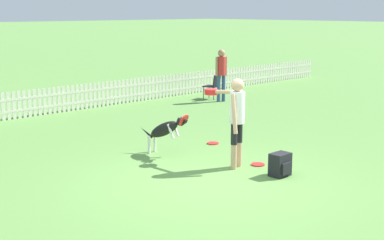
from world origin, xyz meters
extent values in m
plane|color=#5B8C42|center=(0.00, 0.00, 0.00)|extent=(240.00, 240.00, 0.00)
cylinder|color=tan|center=(0.82, 0.28, 0.23)|extent=(0.11, 0.11, 0.47)
cylinder|color=black|center=(0.82, 0.28, 0.66)|extent=(0.12, 0.12, 0.38)
cylinder|color=tan|center=(1.02, 0.32, 0.23)|extent=(0.11, 0.11, 0.47)
cylinder|color=black|center=(1.02, 0.32, 0.66)|extent=(0.12, 0.12, 0.38)
cylinder|color=white|center=(0.92, 0.30, 1.14)|extent=(0.34, 0.34, 0.58)
sphere|color=tan|center=(0.92, 0.30, 1.55)|extent=(0.23, 0.23, 0.23)
cylinder|color=tan|center=(0.73, 0.20, 1.05)|extent=(0.14, 0.22, 0.71)
cylinder|color=tan|center=(1.04, 0.69, 1.37)|extent=(0.17, 0.71, 0.14)
cylinder|color=red|center=(0.99, 1.04, 1.30)|extent=(0.26, 0.26, 0.02)
cylinder|color=red|center=(0.99, 1.04, 1.32)|extent=(0.26, 0.26, 0.02)
cylinder|color=red|center=(0.99, 1.04, 1.35)|extent=(0.26, 0.26, 0.02)
cylinder|color=red|center=(0.99, 1.04, 1.38)|extent=(0.26, 0.26, 0.02)
ellipsoid|color=black|center=(0.53, 1.90, 0.53)|extent=(0.44, 0.78, 0.53)
ellipsoid|color=white|center=(0.53, 1.90, 0.48)|extent=(0.24, 0.41, 0.26)
sphere|color=black|center=(0.62, 1.51, 0.73)|extent=(0.17, 0.17, 0.17)
cone|color=black|center=(0.64, 1.43, 0.77)|extent=(0.12, 0.16, 0.13)
cylinder|color=red|center=(0.64, 1.43, 0.77)|extent=(0.28, 0.19, 0.24)
cone|color=black|center=(0.67, 1.54, 0.80)|extent=(0.05, 0.05, 0.07)
cone|color=black|center=(0.57, 1.52, 0.80)|extent=(0.05, 0.05, 0.07)
cylinder|color=white|center=(0.54, 2.22, 0.19)|extent=(0.06, 0.06, 0.37)
cylinder|color=white|center=(0.36, 2.18, 0.19)|extent=(0.06, 0.06, 0.37)
cylinder|color=white|center=(0.66, 1.70, 0.53)|extent=(0.09, 0.18, 0.29)
cylinder|color=white|center=(0.50, 1.66, 0.53)|extent=(0.09, 0.18, 0.29)
cone|color=black|center=(0.42, 2.34, 0.41)|extent=(0.14, 0.34, 0.23)
cylinder|color=red|center=(1.35, 0.13, 0.01)|extent=(0.26, 0.26, 0.02)
cylinder|color=red|center=(1.89, 1.87, 0.01)|extent=(0.26, 0.26, 0.02)
cube|color=black|center=(1.11, -0.56, 0.21)|extent=(0.36, 0.26, 0.41)
cube|color=black|center=(1.11, -0.71, 0.17)|extent=(0.25, 0.04, 0.21)
cube|color=beige|center=(0.00, 7.40, 0.22)|extent=(27.19, 0.04, 0.06)
cube|color=beige|center=(0.00, 7.40, 0.54)|extent=(27.19, 0.04, 0.06)
cube|color=beige|center=(-0.37, 7.40, 0.37)|extent=(0.09, 0.02, 0.75)
cube|color=beige|center=(-0.22, 7.40, 0.37)|extent=(0.09, 0.02, 0.75)
cube|color=beige|center=(-0.07, 7.40, 0.37)|extent=(0.09, 0.02, 0.75)
cube|color=beige|center=(0.07, 7.40, 0.37)|extent=(0.09, 0.02, 0.75)
cube|color=beige|center=(0.22, 7.40, 0.37)|extent=(0.09, 0.02, 0.75)
cube|color=beige|center=(0.37, 7.40, 0.37)|extent=(0.09, 0.02, 0.75)
cube|color=beige|center=(0.52, 7.40, 0.37)|extent=(0.09, 0.02, 0.75)
cube|color=beige|center=(0.67, 7.40, 0.37)|extent=(0.09, 0.02, 0.75)
cube|color=beige|center=(0.82, 7.40, 0.37)|extent=(0.09, 0.02, 0.75)
cube|color=beige|center=(0.97, 7.40, 0.37)|extent=(0.09, 0.02, 0.75)
cube|color=beige|center=(1.12, 7.40, 0.37)|extent=(0.09, 0.02, 0.75)
cube|color=beige|center=(1.27, 7.40, 0.37)|extent=(0.09, 0.02, 0.75)
cube|color=beige|center=(1.42, 7.40, 0.37)|extent=(0.09, 0.02, 0.75)
cube|color=beige|center=(1.57, 7.40, 0.37)|extent=(0.09, 0.02, 0.75)
cube|color=beige|center=(1.72, 7.40, 0.37)|extent=(0.09, 0.02, 0.75)
cube|color=beige|center=(1.87, 7.40, 0.37)|extent=(0.09, 0.02, 0.75)
cube|color=beige|center=(2.02, 7.40, 0.37)|extent=(0.09, 0.02, 0.75)
cube|color=beige|center=(2.17, 7.40, 0.37)|extent=(0.09, 0.02, 0.75)
cube|color=beige|center=(2.32, 7.40, 0.37)|extent=(0.09, 0.02, 0.75)
cube|color=beige|center=(2.46, 7.40, 0.37)|extent=(0.09, 0.02, 0.75)
cube|color=beige|center=(2.61, 7.40, 0.37)|extent=(0.09, 0.02, 0.75)
cube|color=beige|center=(2.76, 7.40, 0.37)|extent=(0.09, 0.02, 0.75)
cube|color=beige|center=(2.91, 7.40, 0.37)|extent=(0.09, 0.02, 0.75)
cube|color=beige|center=(3.06, 7.40, 0.37)|extent=(0.09, 0.02, 0.75)
cube|color=beige|center=(3.21, 7.40, 0.37)|extent=(0.09, 0.02, 0.75)
cube|color=beige|center=(3.36, 7.40, 0.37)|extent=(0.09, 0.02, 0.75)
cube|color=beige|center=(3.51, 7.40, 0.37)|extent=(0.09, 0.02, 0.75)
cube|color=beige|center=(3.66, 7.40, 0.37)|extent=(0.09, 0.02, 0.75)
cube|color=beige|center=(3.81, 7.40, 0.37)|extent=(0.09, 0.02, 0.75)
cube|color=beige|center=(3.96, 7.40, 0.37)|extent=(0.09, 0.02, 0.75)
cube|color=beige|center=(4.11, 7.40, 0.37)|extent=(0.09, 0.02, 0.75)
cube|color=beige|center=(4.26, 7.40, 0.37)|extent=(0.09, 0.02, 0.75)
cube|color=beige|center=(4.41, 7.40, 0.37)|extent=(0.09, 0.02, 0.75)
cube|color=beige|center=(4.56, 7.40, 0.37)|extent=(0.09, 0.02, 0.75)
cube|color=beige|center=(4.71, 7.40, 0.37)|extent=(0.09, 0.02, 0.75)
cube|color=beige|center=(4.85, 7.40, 0.37)|extent=(0.09, 0.02, 0.75)
cube|color=beige|center=(5.00, 7.40, 0.37)|extent=(0.09, 0.02, 0.75)
cube|color=beige|center=(5.15, 7.40, 0.37)|extent=(0.09, 0.02, 0.75)
cube|color=beige|center=(5.30, 7.40, 0.37)|extent=(0.09, 0.02, 0.75)
cube|color=beige|center=(5.45, 7.40, 0.37)|extent=(0.09, 0.02, 0.75)
cube|color=beige|center=(5.60, 7.40, 0.37)|extent=(0.09, 0.02, 0.75)
cube|color=beige|center=(5.75, 7.40, 0.37)|extent=(0.09, 0.02, 0.75)
cube|color=beige|center=(5.90, 7.40, 0.37)|extent=(0.09, 0.02, 0.75)
cube|color=beige|center=(6.05, 7.40, 0.37)|extent=(0.09, 0.02, 0.75)
cube|color=beige|center=(6.20, 7.40, 0.37)|extent=(0.09, 0.02, 0.75)
cube|color=beige|center=(6.35, 7.40, 0.37)|extent=(0.09, 0.02, 0.75)
cube|color=beige|center=(6.50, 7.40, 0.37)|extent=(0.09, 0.02, 0.75)
cube|color=beige|center=(6.65, 7.40, 0.37)|extent=(0.09, 0.02, 0.75)
cube|color=beige|center=(6.80, 7.40, 0.37)|extent=(0.09, 0.02, 0.75)
cube|color=beige|center=(6.95, 7.40, 0.37)|extent=(0.09, 0.02, 0.75)
cube|color=beige|center=(7.10, 7.40, 0.37)|extent=(0.09, 0.02, 0.75)
cube|color=beige|center=(7.24, 7.40, 0.37)|extent=(0.09, 0.02, 0.75)
cube|color=beige|center=(7.39, 7.40, 0.37)|extent=(0.09, 0.02, 0.75)
cube|color=beige|center=(7.54, 7.40, 0.37)|extent=(0.09, 0.02, 0.75)
cube|color=beige|center=(7.69, 7.40, 0.37)|extent=(0.09, 0.02, 0.75)
cube|color=beige|center=(7.84, 7.40, 0.37)|extent=(0.09, 0.02, 0.75)
cube|color=beige|center=(7.99, 7.40, 0.37)|extent=(0.09, 0.02, 0.75)
cube|color=beige|center=(8.14, 7.40, 0.37)|extent=(0.09, 0.02, 0.75)
cube|color=beige|center=(8.29, 7.40, 0.37)|extent=(0.09, 0.02, 0.75)
cube|color=beige|center=(8.44, 7.40, 0.37)|extent=(0.09, 0.02, 0.75)
cube|color=beige|center=(8.59, 7.40, 0.37)|extent=(0.09, 0.02, 0.75)
cube|color=beige|center=(8.74, 7.40, 0.37)|extent=(0.09, 0.02, 0.75)
cube|color=beige|center=(8.89, 7.40, 0.37)|extent=(0.09, 0.02, 0.75)
cube|color=beige|center=(9.04, 7.40, 0.37)|extent=(0.09, 0.02, 0.75)
cube|color=beige|center=(9.19, 7.40, 0.37)|extent=(0.09, 0.02, 0.75)
cube|color=beige|center=(9.34, 7.40, 0.37)|extent=(0.09, 0.02, 0.75)
cube|color=beige|center=(9.49, 7.40, 0.37)|extent=(0.09, 0.02, 0.75)
cube|color=beige|center=(9.63, 7.40, 0.37)|extent=(0.09, 0.02, 0.75)
cube|color=beige|center=(9.78, 7.40, 0.37)|extent=(0.09, 0.02, 0.75)
cube|color=beige|center=(9.93, 7.40, 0.37)|extent=(0.09, 0.02, 0.75)
cube|color=beige|center=(10.08, 7.40, 0.37)|extent=(0.09, 0.02, 0.75)
cube|color=beige|center=(10.23, 7.40, 0.37)|extent=(0.09, 0.02, 0.75)
cube|color=beige|center=(10.38, 7.40, 0.37)|extent=(0.09, 0.02, 0.75)
cube|color=beige|center=(10.53, 7.40, 0.37)|extent=(0.09, 0.02, 0.75)
cube|color=beige|center=(10.68, 7.40, 0.37)|extent=(0.09, 0.02, 0.75)
cube|color=beige|center=(10.83, 7.40, 0.37)|extent=(0.09, 0.02, 0.75)
cube|color=beige|center=(10.98, 7.40, 0.37)|extent=(0.09, 0.02, 0.75)
cube|color=beige|center=(11.13, 7.40, 0.37)|extent=(0.09, 0.02, 0.75)
cube|color=beige|center=(11.28, 7.40, 0.37)|extent=(0.09, 0.02, 0.75)
cube|color=beige|center=(11.43, 7.40, 0.37)|extent=(0.09, 0.02, 0.75)
cube|color=beige|center=(11.58, 7.40, 0.37)|extent=(0.09, 0.02, 0.75)
cube|color=beige|center=(11.73, 7.40, 0.37)|extent=(0.09, 0.02, 0.75)
cube|color=beige|center=(11.88, 7.40, 0.37)|extent=(0.09, 0.02, 0.75)
cube|color=beige|center=(12.03, 7.40, 0.37)|extent=(0.09, 0.02, 0.75)
cube|color=beige|center=(12.17, 7.40, 0.37)|extent=(0.09, 0.02, 0.75)
cube|color=beige|center=(12.32, 7.40, 0.37)|extent=(0.09, 0.02, 0.75)
cube|color=beige|center=(12.47, 7.40, 0.37)|extent=(0.09, 0.02, 0.75)
cube|color=beige|center=(12.62, 7.40, 0.37)|extent=(0.09, 0.02, 0.75)
cube|color=beige|center=(12.77, 7.40, 0.37)|extent=(0.09, 0.02, 0.75)
cube|color=beige|center=(12.92, 7.40, 0.37)|extent=(0.09, 0.02, 0.75)
cube|color=beige|center=(13.07, 7.40, 0.37)|extent=(0.09, 0.02, 0.75)
cube|color=beige|center=(13.22, 7.40, 0.37)|extent=(0.09, 0.02, 0.75)
cube|color=beige|center=(13.37, 7.40, 0.37)|extent=(0.09, 0.02, 0.75)
cube|color=beige|center=(13.52, 7.40, 0.37)|extent=(0.09, 0.02, 0.75)
cylinder|color=#333338|center=(6.28, 6.38, 0.21)|extent=(0.02, 0.02, 0.42)
cylinder|color=#333338|center=(5.91, 6.28, 0.21)|extent=(0.02, 0.02, 0.42)
cylinder|color=#333338|center=(6.39, 6.02, 0.21)|extent=(0.02, 0.02, 0.42)
cylinder|color=#333338|center=(6.02, 5.91, 0.21)|extent=(0.02, 0.02, 0.42)
cube|color=black|center=(6.15, 6.15, 0.42)|extent=(0.56, 0.56, 0.03)
cube|color=black|center=(6.21, 5.95, 0.62)|extent=(0.46, 0.21, 0.40)
cylinder|color=#334C7A|center=(6.09, 5.54, 0.42)|extent=(0.11, 0.11, 0.85)
cylinder|color=#334C7A|center=(5.91, 5.59, 0.42)|extent=(0.11, 0.11, 0.85)
cylinder|color=red|center=(6.00, 5.56, 1.14)|extent=(0.27, 0.27, 0.58)
sphere|color=tan|center=(6.00, 5.56, 1.55)|extent=(0.23, 0.23, 0.23)
cylinder|color=tan|center=(6.16, 5.51, 1.13)|extent=(0.08, 0.08, 0.60)
cylinder|color=tan|center=(5.84, 5.61, 1.13)|extent=(0.08, 0.08, 0.60)
camera|label=1|loc=(-6.21, -6.10, 2.88)|focal=50.00mm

